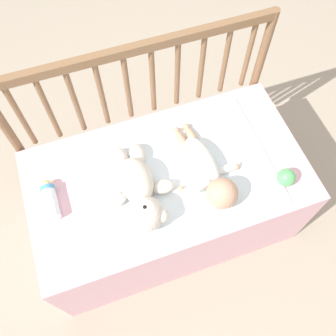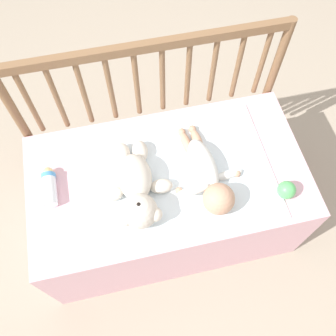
{
  "view_description": "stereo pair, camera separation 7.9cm",
  "coord_description": "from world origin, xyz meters",
  "px_view_note": "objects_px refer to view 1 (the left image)",
  "views": [
    {
      "loc": [
        -0.22,
        -0.64,
        1.79
      ],
      "look_at": [
        0.0,
        -0.0,
        0.53
      ],
      "focal_mm": 40.0,
      "sensor_mm": 36.0,
      "label": 1
    },
    {
      "loc": [
        -0.15,
        -0.66,
        1.79
      ],
      "look_at": [
        0.0,
        -0.0,
        0.53
      ],
      "focal_mm": 40.0,
      "sensor_mm": 36.0,
      "label": 2
    }
  ],
  "objects_px": {
    "teddy_bear": "(139,192)",
    "baby": "(209,172)",
    "toy_ball": "(286,177)",
    "baby_bottle": "(50,199)"
  },
  "relations": [
    {
      "from": "teddy_bear",
      "to": "baby",
      "type": "height_order",
      "value": "teddy_bear"
    },
    {
      "from": "teddy_bear",
      "to": "toy_ball",
      "type": "xyz_separation_m",
      "value": [
        0.55,
        -0.12,
        -0.02
      ]
    },
    {
      "from": "baby",
      "to": "toy_ball",
      "type": "height_order",
      "value": "baby"
    },
    {
      "from": "teddy_bear",
      "to": "baby",
      "type": "relative_size",
      "value": 0.91
    },
    {
      "from": "teddy_bear",
      "to": "toy_ball",
      "type": "distance_m",
      "value": 0.57
    },
    {
      "from": "teddy_bear",
      "to": "baby",
      "type": "distance_m",
      "value": 0.28
    },
    {
      "from": "teddy_bear",
      "to": "baby",
      "type": "bearing_deg",
      "value": -1.26
    },
    {
      "from": "toy_ball",
      "to": "teddy_bear",
      "type": "bearing_deg",
      "value": 167.61
    },
    {
      "from": "baby",
      "to": "baby_bottle",
      "type": "height_order",
      "value": "baby"
    },
    {
      "from": "teddy_bear",
      "to": "baby_bottle",
      "type": "height_order",
      "value": "teddy_bear"
    }
  ]
}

